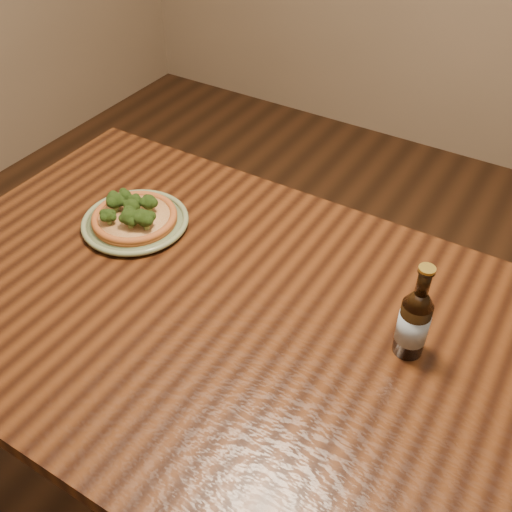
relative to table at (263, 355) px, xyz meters
The scene contains 4 objects.
table is the anchor object (origin of this frame).
plate 0.46m from the table, 164.75° to the left, with size 0.26×0.26×0.02m.
pizza 0.46m from the table, 164.95° to the left, with size 0.20×0.20×0.07m.
beer_bottle 0.33m from the table, 18.32° to the left, with size 0.06×0.06×0.21m.
Camera 1 is at (0.41, -0.60, 1.64)m, focal length 42.00 mm.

